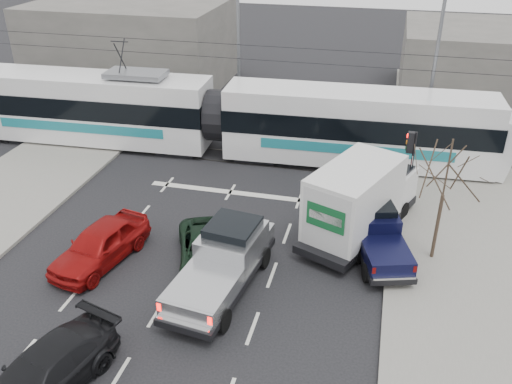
% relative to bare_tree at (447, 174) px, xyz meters
% --- Properties ---
extents(ground, '(120.00, 120.00, 0.00)m').
position_rel_bare_tree_xyz_m(ground, '(-7.60, -2.50, -3.79)').
color(ground, black).
rests_on(ground, ground).
extents(sidewalk_right, '(6.00, 60.00, 0.15)m').
position_rel_bare_tree_xyz_m(sidewalk_right, '(1.40, -2.50, -3.72)').
color(sidewalk_right, gray).
rests_on(sidewalk_right, ground).
extents(rails, '(60.00, 1.60, 0.03)m').
position_rel_bare_tree_xyz_m(rails, '(-7.60, 7.50, -3.78)').
color(rails, '#33302D').
rests_on(rails, ground).
extents(building_left, '(14.00, 10.00, 6.00)m').
position_rel_bare_tree_xyz_m(building_left, '(-21.60, 19.50, -0.79)').
color(building_left, slate).
rests_on(building_left, ground).
extents(building_right, '(12.00, 10.00, 5.00)m').
position_rel_bare_tree_xyz_m(building_right, '(4.40, 21.50, -1.29)').
color(building_right, slate).
rests_on(building_right, ground).
extents(bare_tree, '(2.40, 2.40, 5.00)m').
position_rel_bare_tree_xyz_m(bare_tree, '(0.00, 0.00, 0.00)').
color(bare_tree, '#47382B').
rests_on(bare_tree, ground).
extents(traffic_signal, '(0.44, 0.44, 3.60)m').
position_rel_bare_tree_xyz_m(traffic_signal, '(-1.13, 4.00, -1.05)').
color(traffic_signal, black).
rests_on(traffic_signal, ground).
extents(street_lamp_near, '(2.38, 0.25, 9.00)m').
position_rel_bare_tree_xyz_m(street_lamp_near, '(-0.29, 11.50, 1.32)').
color(street_lamp_near, slate).
rests_on(street_lamp_near, ground).
extents(street_lamp_far, '(2.38, 0.25, 9.00)m').
position_rel_bare_tree_xyz_m(street_lamp_far, '(-11.79, 13.50, 1.32)').
color(street_lamp_far, slate).
rests_on(street_lamp_far, ground).
extents(catenary, '(60.00, 0.20, 7.00)m').
position_rel_bare_tree_xyz_m(catenary, '(-7.60, 7.50, 0.09)').
color(catenary, black).
rests_on(catenary, ground).
extents(tram, '(29.18, 4.18, 5.94)m').
position_rel_bare_tree_xyz_m(tram, '(-11.33, 7.97, -1.69)').
color(tram, white).
rests_on(tram, ground).
extents(silver_pickup, '(2.79, 6.21, 2.18)m').
position_rel_bare_tree_xyz_m(silver_pickup, '(-7.46, -3.42, -2.71)').
color(silver_pickup, black).
rests_on(silver_pickup, ground).
extents(box_truck, '(4.75, 7.08, 3.36)m').
position_rel_bare_tree_xyz_m(box_truck, '(-3.00, 1.19, -2.13)').
color(box_truck, black).
rests_on(box_truck, ground).
extents(navy_pickup, '(2.96, 4.88, 1.94)m').
position_rel_bare_tree_xyz_m(navy_pickup, '(-2.19, -0.11, -2.84)').
color(navy_pickup, black).
rests_on(navy_pickup, ground).
extents(green_car, '(3.53, 4.89, 1.24)m').
position_rel_bare_tree_xyz_m(green_car, '(-8.55, -2.39, -3.17)').
color(green_car, black).
rests_on(green_car, ground).
extents(red_car, '(2.78, 4.87, 1.56)m').
position_rel_bare_tree_xyz_m(red_car, '(-12.58, -3.22, -3.01)').
color(red_car, maroon).
rests_on(red_car, ground).
extents(dark_car, '(3.26, 5.22, 1.41)m').
position_rel_bare_tree_xyz_m(dark_car, '(-11.01, -9.50, -3.09)').
color(dark_car, black).
rests_on(dark_car, ground).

